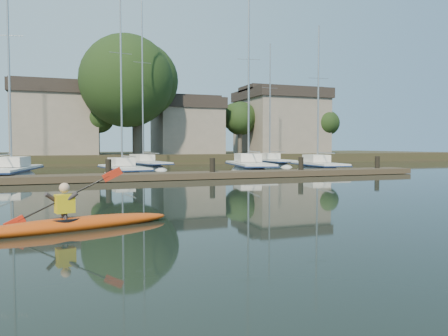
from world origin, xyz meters
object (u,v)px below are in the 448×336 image
object	(u,v)px
sailboat_2	(123,177)
sailboat_6	(144,170)
sailboat_1	(11,181)
sailboat_3	(249,175)
kayak	(71,222)
sailboat_7	(271,168)
dock	(163,176)
sailboat_4	(318,174)

from	to	relation	value
sailboat_2	sailboat_6	size ratio (longest dim) A/B	0.89
sailboat_1	sailboat_2	world-z (taller)	sailboat_1
sailboat_3	sailboat_1	bearing A→B (deg)	-166.68
sailboat_2	sailboat_3	world-z (taller)	sailboat_3
kayak	sailboat_2	world-z (taller)	sailboat_2
kayak	sailboat_7	distance (m)	32.56
sailboat_1	dock	bearing A→B (deg)	-16.84
sailboat_2	sailboat_4	world-z (taller)	sailboat_2
sailboat_4	sailboat_6	bearing A→B (deg)	148.41
sailboat_4	sailboat_7	xyz separation A→B (m)	(0.43, 9.00, 0.01)
sailboat_2	sailboat_7	world-z (taller)	sailboat_2
sailboat_4	sailboat_7	bearing A→B (deg)	93.58
sailboat_2	sailboat_3	size ratio (longest dim) A/B	0.96
sailboat_3	sailboat_6	xyz separation A→B (m)	(-6.36, 7.98, 0.03)
kayak	dock	xyz separation A→B (m)	(5.16, 13.86, 0.02)
kayak	sailboat_4	size ratio (longest dim) A/B	0.39
sailboat_1	sailboat_4	distance (m)	21.14
dock	sailboat_1	world-z (taller)	sailboat_1
sailboat_2	dock	bearing A→B (deg)	-79.66
kayak	sailboat_3	bearing A→B (deg)	41.48
sailboat_3	sailboat_6	distance (m)	10.20
dock	sailboat_7	size ratio (longest dim) A/B	2.64
sailboat_3	sailboat_4	bearing A→B (deg)	-1.12
sailboat_3	sailboat_4	distance (m)	5.38
dock	sailboat_3	xyz separation A→B (m)	(7.58, 5.05, -0.42)
kayak	sailboat_1	distance (m)	18.36
kayak	sailboat_2	bearing A→B (deg)	64.71
kayak	sailboat_6	size ratio (longest dim) A/B	0.31
dock	sailboat_4	distance (m)	13.45
sailboat_1	sailboat_6	distance (m)	12.96
kayak	sailboat_2	distance (m)	19.14
sailboat_7	sailboat_1	bearing A→B (deg)	-159.14
sailboat_2	kayak	bearing A→B (deg)	-108.29
sailboat_4	sailboat_6	size ratio (longest dim) A/B	0.79
sailboat_1	sailboat_4	xyz separation A→B (m)	(21.14, -0.24, -0.00)
kayak	sailboat_6	bearing A→B (deg)	62.10
sailboat_6	kayak	bearing A→B (deg)	-113.44
sailboat_6	sailboat_7	bearing A→B (deg)	-10.30
kayak	sailboat_3	xyz separation A→B (m)	(12.74, 18.91, -0.40)
sailboat_2	sailboat_7	bearing A→B (deg)	20.85
sailboat_1	sailboat_7	bearing A→B (deg)	32.26
kayak	sailboat_3	world-z (taller)	sailboat_3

